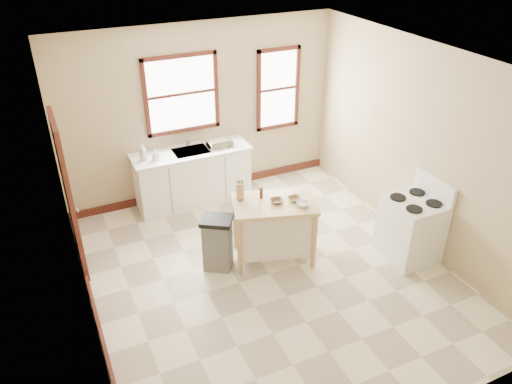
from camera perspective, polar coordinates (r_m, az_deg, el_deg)
floor at (r=6.70m, az=1.56°, el=-9.33°), size 5.00×5.00×0.00m
ceiling at (r=5.38m, az=1.98°, el=14.39°), size 5.00×5.00×0.00m
wall_back at (r=8.02m, az=-6.30°, el=9.03°), size 4.50×0.04×2.80m
wall_left at (r=5.43m, az=-20.08°, el=-3.65°), size 0.04×5.00×2.80m
wall_right at (r=7.11m, az=18.28°, el=4.82°), size 0.04×5.00×2.80m
window_main at (r=7.81m, az=-8.50°, el=11.01°), size 1.17×0.06×1.22m
window_side at (r=8.44m, az=2.53°, el=11.68°), size 0.77×0.06×1.37m
door_left at (r=6.74m, az=-20.61°, el=-0.44°), size 0.06×0.90×2.10m
baseboard_back at (r=8.57m, az=-5.74°, el=0.57°), size 4.50×0.04×0.12m
baseboard_left at (r=6.24m, az=-17.62°, el=-13.91°), size 0.04×5.00×0.12m
sink_counter at (r=8.07m, az=-7.23°, el=1.75°), size 1.86×0.62×0.92m
faucet at (r=7.98m, az=-7.90°, el=5.92°), size 0.03×0.03×0.22m
soap_bottle_a at (r=7.63m, az=-12.80°, el=4.46°), size 0.12×0.12×0.26m
soap_bottle_b at (r=7.63m, az=-11.44°, el=4.24°), size 0.10×0.10×0.18m
dish_rack at (r=7.92m, az=-4.17°, el=5.46°), size 0.46×0.39×0.10m
kitchen_island at (r=6.74m, az=2.03°, el=-4.40°), size 1.24×0.97×0.88m
knife_block at (r=6.53m, az=-1.85°, el=0.03°), size 0.13×0.13×0.20m
pepper_grinder at (r=6.56m, az=0.60°, el=-0.09°), size 0.05×0.05×0.15m
bowl_a at (r=6.49m, az=2.41°, el=-1.03°), size 0.20×0.20×0.04m
bowl_b at (r=6.55m, az=4.45°, el=-0.79°), size 0.18×0.18×0.04m
bowl_c at (r=6.43m, az=5.36°, el=-1.40°), size 0.24×0.24×0.05m
trash_bin at (r=6.62m, az=-4.41°, el=-5.82°), size 0.51×0.49×0.77m
gas_stove at (r=7.02m, az=17.41°, el=-3.11°), size 0.71×0.71×1.14m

